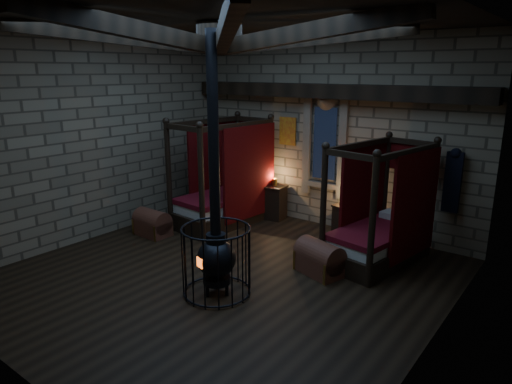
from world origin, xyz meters
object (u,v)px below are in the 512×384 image
Objects in this scene: bed_right at (380,233)px; stove at (216,255)px; trunk_right at (320,259)px; bed_left at (225,198)px; trunk_left at (152,224)px.

stove is (-1.53, -2.86, 0.11)m from bed_right.
trunk_right is (-0.59, -1.20, -0.27)m from bed_right.
bed_left reaches higher than trunk_left.
bed_right is 4.78m from trunk_left.
bed_left is at bearing 68.70° from trunk_left.
bed_right reaches higher than trunk_right.
stove is at bearing -46.09° from bed_left.
stove reaches higher than trunk_left.
stove is at bearing -108.48° from bed_right.
bed_right is 1.36m from trunk_right.
trunk_left is 0.20× the size of stove.
bed_right is at bearing 80.46° from trunk_right.
bed_left is 2.98× the size of trunk_left.
bed_left is 3.40m from trunk_right.
bed_left is 3.78m from bed_right.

